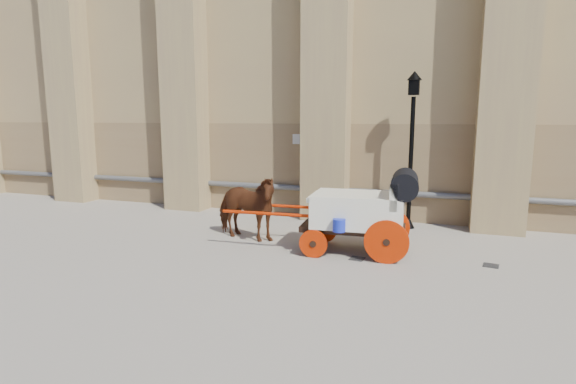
% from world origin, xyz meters
% --- Properties ---
extents(ground, '(90.00, 90.00, 0.00)m').
position_xyz_m(ground, '(0.00, 0.00, 0.00)').
color(ground, gray).
rests_on(ground, ground).
extents(horse, '(2.22, 1.36, 1.74)m').
position_xyz_m(horse, '(-2.35, 0.49, 0.87)').
color(horse, '#5A2B12').
rests_on(horse, ground).
extents(carriage, '(4.65, 1.72, 2.00)m').
position_xyz_m(carriage, '(0.81, 0.33, 1.08)').
color(carriage, black).
rests_on(carriage, ground).
extents(street_lamp, '(0.42, 0.42, 4.47)m').
position_xyz_m(street_lamp, '(1.61, 3.25, 2.39)').
color(street_lamp, black).
rests_on(street_lamp, ground).
extents(drain_grate_near, '(0.36, 0.36, 0.01)m').
position_xyz_m(drain_grate_near, '(0.75, -0.20, 0.01)').
color(drain_grate_near, black).
rests_on(drain_grate_near, ground).
extents(drain_grate_far, '(0.37, 0.37, 0.01)m').
position_xyz_m(drain_grate_far, '(3.60, 0.29, 0.01)').
color(drain_grate_far, black).
rests_on(drain_grate_far, ground).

